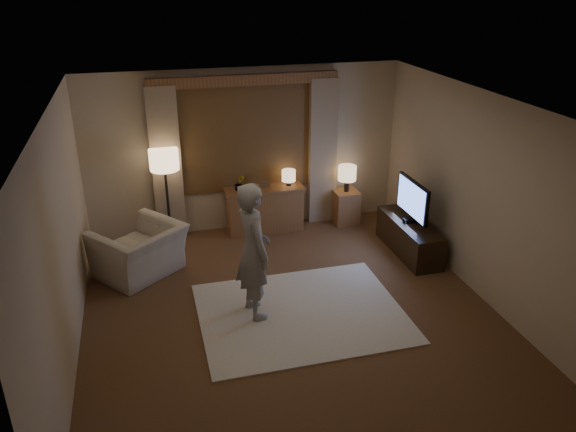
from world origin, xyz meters
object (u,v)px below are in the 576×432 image
object	(u,v)px
armchair	(139,251)
person	(253,251)
side_table	(346,207)
sideboard	(265,210)
tv_stand	(409,237)

from	to	relation	value
armchair	person	world-z (taller)	person
armchair	side_table	size ratio (longest dim) A/B	1.95
sideboard	person	distance (m)	2.51
tv_stand	person	world-z (taller)	person
person	side_table	bearing A→B (deg)	-50.42
side_table	sideboard	bearing A→B (deg)	177.92
tv_stand	person	distance (m)	2.85
tv_stand	person	bearing A→B (deg)	-158.34
armchair	tv_stand	xyz separation A→B (m)	(3.92, -0.36, -0.10)
tv_stand	armchair	bearing A→B (deg)	174.68
tv_stand	person	xyz separation A→B (m)	(-2.58, -1.03, 0.63)
sideboard	tv_stand	world-z (taller)	sideboard
armchair	side_table	world-z (taller)	armchair
side_table	tv_stand	bearing A→B (deg)	-67.36
sideboard	tv_stand	distance (m)	2.33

